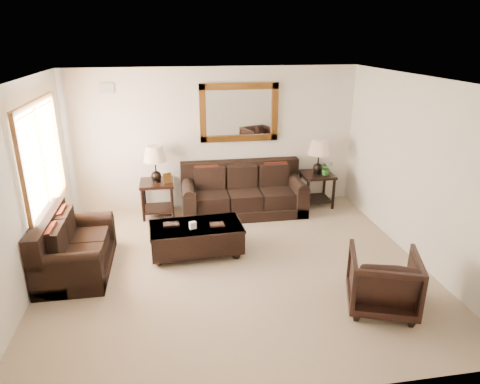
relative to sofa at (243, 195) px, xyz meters
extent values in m
cube|color=#A0866E|center=(-0.47, -2.04, -0.34)|extent=(5.50, 5.00, 0.01)
cube|color=white|center=(-0.47, -2.04, 2.36)|extent=(5.50, 5.00, 0.01)
cube|color=beige|center=(-0.47, 0.46, 1.01)|extent=(5.50, 0.01, 2.70)
cube|color=beige|center=(-0.47, -4.54, 1.01)|extent=(5.50, 0.01, 2.70)
cube|color=beige|center=(-3.22, -2.04, 1.01)|extent=(0.01, 5.00, 2.70)
cube|color=beige|center=(2.28, -2.04, 1.01)|extent=(0.01, 5.00, 2.70)
cube|color=white|center=(-3.20, -1.14, 1.21)|extent=(0.01, 1.80, 1.50)
cube|color=brown|center=(-3.17, -1.14, 2.00)|extent=(0.06, 1.96, 0.08)
cube|color=brown|center=(-3.17, -1.14, 0.42)|extent=(0.06, 1.96, 0.08)
cube|color=brown|center=(-3.17, -2.08, 1.21)|extent=(0.06, 0.08, 1.50)
cube|color=brown|center=(-3.17, -0.20, 1.21)|extent=(0.06, 0.08, 1.50)
cube|color=brown|center=(-3.17, -1.14, 1.21)|extent=(0.05, 0.05, 1.50)
cube|color=#532C10|center=(0.00, 0.42, 1.51)|extent=(1.50, 0.06, 1.10)
cube|color=white|center=(0.00, 0.44, 1.51)|extent=(1.26, 0.01, 0.86)
cube|color=#999999|center=(-2.37, 0.44, 2.01)|extent=(0.25, 0.02, 0.18)
cube|color=black|center=(0.00, -0.06, -0.25)|extent=(2.31, 1.00, 0.19)
cube|color=black|center=(0.00, 0.32, 0.37)|extent=(2.31, 0.23, 0.47)
cube|color=black|center=(-0.62, -0.08, -0.01)|extent=(0.59, 0.82, 0.28)
cube|color=black|center=(0.00, -0.08, -0.01)|extent=(0.59, 0.82, 0.28)
cube|color=black|center=(0.62, -0.08, -0.01)|extent=(0.59, 0.82, 0.28)
cube|color=black|center=(-1.04, -0.06, -0.06)|extent=(0.23, 1.00, 0.56)
cylinder|color=black|center=(-1.04, -0.06, 0.21)|extent=(0.23, 0.98, 0.23)
cube|color=black|center=(1.04, -0.06, -0.06)|extent=(0.23, 1.00, 0.56)
cylinder|color=black|center=(1.04, -0.06, 0.21)|extent=(0.23, 0.98, 0.23)
cube|color=maroon|center=(-0.67, 0.13, 0.36)|extent=(0.44, 0.19, 0.45)
cube|color=maroon|center=(0.67, 0.13, 0.36)|extent=(0.44, 0.19, 0.45)
cube|color=black|center=(-2.74, -1.76, -0.26)|extent=(0.92, 1.55, 0.17)
cube|color=black|center=(-3.09, -1.76, 0.31)|extent=(0.21, 1.55, 0.43)
cube|color=black|center=(-2.72, -2.04, -0.04)|extent=(0.75, 0.54, 0.26)
cube|color=black|center=(-2.72, -1.48, -0.04)|extent=(0.75, 0.54, 0.26)
cube|color=black|center=(-2.74, -2.43, -0.09)|extent=(0.92, 0.21, 0.51)
cylinder|color=black|center=(-2.74, -2.43, 0.17)|extent=(0.90, 0.21, 0.21)
cube|color=black|center=(-2.74, -1.10, -0.09)|extent=(0.92, 0.21, 0.51)
cylinder|color=black|center=(-2.74, -1.10, 0.17)|extent=(0.90, 0.21, 0.21)
cube|color=maroon|center=(-2.91, -2.09, 0.30)|extent=(0.18, 0.41, 0.42)
cube|color=maroon|center=(-2.91, -1.44, 0.30)|extent=(0.18, 0.41, 0.42)
cube|color=black|center=(-1.61, 0.11, 0.30)|extent=(0.61, 0.61, 0.06)
cube|color=black|center=(-1.61, 0.11, -0.21)|extent=(0.52, 0.52, 0.03)
cylinder|color=black|center=(-1.87, -0.15, -0.04)|extent=(0.06, 0.06, 0.61)
cylinder|color=black|center=(-1.35, -0.15, -0.04)|extent=(0.06, 0.06, 0.61)
cylinder|color=black|center=(-1.87, 0.37, -0.04)|extent=(0.06, 0.06, 0.61)
cylinder|color=black|center=(-1.35, 0.37, -0.04)|extent=(0.06, 0.06, 0.61)
sphere|color=black|center=(-1.61, 0.11, 0.44)|extent=(0.19, 0.19, 0.19)
cylinder|color=black|center=(-1.61, 0.11, 0.64)|extent=(0.03, 0.03, 0.40)
cone|color=#D1AF8B|center=(-1.61, 0.11, 0.86)|extent=(0.42, 0.42, 0.29)
cube|color=#532C10|center=(-1.41, 0.00, 0.42)|extent=(0.17, 0.11, 0.19)
cube|color=black|center=(1.51, 0.11, 0.30)|extent=(0.61, 0.61, 0.06)
cube|color=black|center=(1.51, 0.11, -0.21)|extent=(0.52, 0.52, 0.03)
cylinder|color=black|center=(1.25, -0.15, -0.04)|extent=(0.06, 0.06, 0.61)
cylinder|color=black|center=(1.77, -0.15, -0.04)|extent=(0.06, 0.06, 0.61)
cylinder|color=black|center=(1.25, 0.37, -0.04)|extent=(0.06, 0.06, 0.61)
cylinder|color=black|center=(1.77, 0.37, -0.04)|extent=(0.06, 0.06, 0.61)
sphere|color=black|center=(1.51, 0.11, 0.44)|extent=(0.19, 0.19, 0.19)
cylinder|color=black|center=(1.51, 0.11, 0.64)|extent=(0.03, 0.03, 0.40)
cone|color=#D1AF8B|center=(1.51, 0.11, 0.86)|extent=(0.42, 0.42, 0.29)
sphere|color=black|center=(-1.59, -1.81, -0.29)|extent=(0.13, 0.13, 0.13)
sphere|color=black|center=(-0.41, -1.81, -0.29)|extent=(0.13, 0.13, 0.13)
sphere|color=black|center=(-1.59, -1.27, -0.29)|extent=(0.13, 0.13, 0.13)
sphere|color=black|center=(-0.41, -1.27, -0.29)|extent=(0.13, 0.13, 0.13)
cube|color=black|center=(-1.00, -1.54, -0.06)|extent=(1.43, 0.83, 0.39)
cube|color=black|center=(-1.00, -1.54, 0.12)|extent=(1.46, 0.84, 0.04)
cube|color=black|center=(-1.37, -1.49, 0.15)|extent=(0.24, 0.17, 0.03)
cube|color=black|center=(-0.68, -1.59, 0.15)|extent=(0.22, 0.16, 0.03)
cube|color=white|center=(-1.05, -1.65, 0.19)|extent=(0.11, 0.09, 0.11)
imported|color=black|center=(1.19, -3.34, 0.08)|extent=(1.02, 0.99, 0.84)
imported|color=#21521C|center=(1.65, 0.00, 0.43)|extent=(0.32, 0.34, 0.22)
camera|label=1|loc=(-1.31, -7.56, 2.91)|focal=32.00mm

